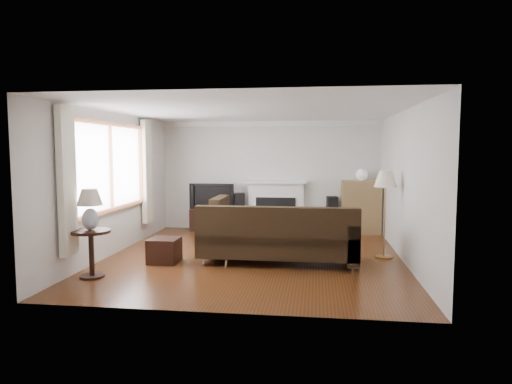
# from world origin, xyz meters

# --- Properties ---
(room) EXTENTS (5.10, 5.60, 2.54)m
(room) POSITION_xyz_m (0.00, 0.00, 1.25)
(room) COLOR #502811
(room) RESTS_ON ground
(window) EXTENTS (0.12, 2.74, 1.54)m
(window) POSITION_xyz_m (-2.45, -0.20, 1.55)
(window) COLOR #945636
(window) RESTS_ON room
(curtain_near) EXTENTS (0.10, 0.35, 2.10)m
(curtain_near) POSITION_xyz_m (-2.40, -1.72, 1.40)
(curtain_near) COLOR white
(curtain_near) RESTS_ON room
(curtain_far) EXTENTS (0.10, 0.35, 2.10)m
(curtain_far) POSITION_xyz_m (-2.40, 1.32, 1.40)
(curtain_far) COLOR white
(curtain_far) RESTS_ON room
(fireplace) EXTENTS (1.40, 0.26, 1.15)m
(fireplace) POSITION_xyz_m (0.15, 2.64, 0.57)
(fireplace) COLOR white
(fireplace) RESTS_ON room
(tv_stand) EXTENTS (1.00, 0.45, 0.50)m
(tv_stand) POSITION_xyz_m (-1.29, 2.49, 0.25)
(tv_stand) COLOR black
(tv_stand) RESTS_ON ground
(television) EXTENTS (1.02, 0.13, 0.59)m
(television) POSITION_xyz_m (-1.29, 2.49, 0.79)
(television) COLOR black
(television) RESTS_ON tv_stand
(speaker_left) EXTENTS (0.30, 0.33, 0.86)m
(speaker_left) POSITION_xyz_m (-0.69, 2.55, 0.43)
(speaker_left) COLOR black
(speaker_left) RESTS_ON ground
(speaker_right) EXTENTS (0.26, 0.30, 0.81)m
(speaker_right) POSITION_xyz_m (1.42, 2.55, 0.41)
(speaker_right) COLOR black
(speaker_right) RESTS_ON ground
(bookshelf) EXTENTS (0.86, 0.41, 1.18)m
(bookshelf) POSITION_xyz_m (2.04, 2.52, 0.59)
(bookshelf) COLOR olive
(bookshelf) RESTS_ON ground
(globe_lamp) EXTENTS (0.26, 0.26, 0.26)m
(globe_lamp) POSITION_xyz_m (2.04, 2.52, 1.30)
(globe_lamp) COLOR white
(globe_lamp) RESTS_ON bookshelf
(sectional_sofa) EXTENTS (2.78, 2.03, 0.90)m
(sectional_sofa) POSITION_xyz_m (0.45, -0.30, 0.45)
(sectional_sofa) COLOR black
(sectional_sofa) RESTS_ON ground
(coffee_table) EXTENTS (1.21, 0.87, 0.43)m
(coffee_table) POSITION_xyz_m (0.38, 1.16, 0.21)
(coffee_table) COLOR olive
(coffee_table) RESTS_ON ground
(footstool) EXTENTS (0.48, 0.48, 0.40)m
(footstool) POSITION_xyz_m (-1.40, -0.57, 0.20)
(footstool) COLOR black
(footstool) RESTS_ON ground
(floor_lamp) EXTENTS (0.50, 0.50, 1.49)m
(floor_lamp) POSITION_xyz_m (2.22, 0.24, 0.75)
(floor_lamp) COLOR #A67A39
(floor_lamp) RESTS_ON ground
(side_table) EXTENTS (0.55, 0.55, 0.69)m
(side_table) POSITION_xyz_m (-2.15, -1.57, 0.35)
(side_table) COLOR black
(side_table) RESTS_ON ground
(table_lamp) EXTENTS (0.36, 0.36, 0.59)m
(table_lamp) POSITION_xyz_m (-2.15, -1.57, 0.99)
(table_lamp) COLOR silver
(table_lamp) RESTS_ON side_table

